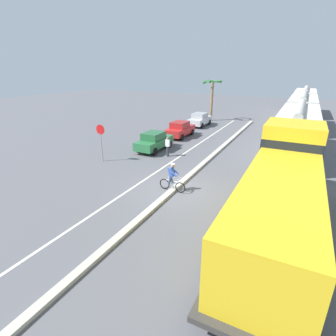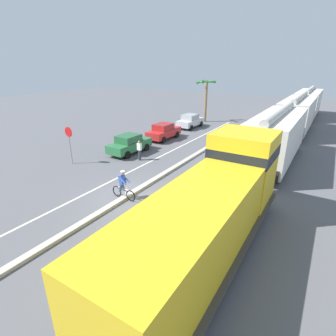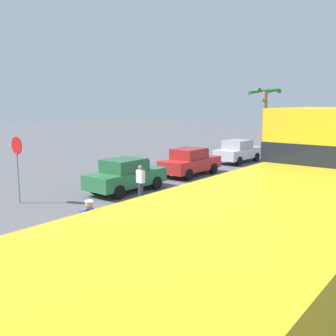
{
  "view_description": "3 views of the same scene",
  "coord_description": "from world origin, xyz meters",
  "px_view_note": "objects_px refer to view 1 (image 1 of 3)",
  "views": [
    {
      "loc": [
        6.16,
        -12.91,
        6.81
      ],
      "look_at": [
        -0.64,
        0.29,
        1.16
      ],
      "focal_mm": 28.0,
      "sensor_mm": 36.0,
      "label": 1
    },
    {
      "loc": [
        9.13,
        -10.29,
        7.12
      ],
      "look_at": [
        2.23,
        0.82,
        2.0
      ],
      "focal_mm": 28.0,
      "sensor_mm": 36.0,
      "label": 2
    },
    {
      "loc": [
        7.92,
        -7.05,
        4.33
      ],
      "look_at": [
        -4.19,
        8.5,
        1.0
      ],
      "focal_mm": 42.0,
      "sensor_mm": 36.0,
      "label": 3
    }
  ],
  "objects_px": {
    "hopper_car_trailing": "(304,101)",
    "palm_tree_near": "(212,89)",
    "stop_sign": "(101,136)",
    "pedestrian_by_cars": "(168,146)",
    "hopper_car_middle": "(302,111)",
    "hopper_car_lead": "(297,131)",
    "parked_car_red": "(180,129)",
    "cyclist": "(172,178)",
    "locomotive": "(282,193)",
    "parked_car_silver": "(200,119)",
    "parked_car_green": "(154,141)"
  },
  "relations": [
    {
      "from": "stop_sign",
      "to": "palm_tree_near",
      "type": "relative_size",
      "value": 0.52
    },
    {
      "from": "hopper_car_lead",
      "to": "stop_sign",
      "type": "relative_size",
      "value": 3.68
    },
    {
      "from": "parked_car_green",
      "to": "parked_car_silver",
      "type": "bearing_deg",
      "value": 90.81
    },
    {
      "from": "palm_tree_near",
      "to": "stop_sign",
      "type": "bearing_deg",
      "value": -95.38
    },
    {
      "from": "hopper_car_trailing",
      "to": "parked_car_green",
      "type": "relative_size",
      "value": 2.51
    },
    {
      "from": "hopper_car_middle",
      "to": "pedestrian_by_cars",
      "type": "xyz_separation_m",
      "value": [
        -9.2,
        -16.69,
        -1.23
      ]
    },
    {
      "from": "locomotive",
      "to": "palm_tree_near",
      "type": "distance_m",
      "value": 26.77
    },
    {
      "from": "parked_car_red",
      "to": "parked_car_green",
      "type": "bearing_deg",
      "value": -90.09
    },
    {
      "from": "cyclist",
      "to": "pedestrian_by_cars",
      "type": "xyz_separation_m",
      "value": [
        -3.24,
        5.72,
        0.03
      ]
    },
    {
      "from": "stop_sign",
      "to": "parked_car_red",
      "type": "bearing_deg",
      "value": 77.98
    },
    {
      "from": "locomotive",
      "to": "parked_car_silver",
      "type": "distance_m",
      "value": 22.86
    },
    {
      "from": "hopper_car_trailing",
      "to": "stop_sign",
      "type": "distance_m",
      "value": 34.31
    },
    {
      "from": "locomotive",
      "to": "parked_car_green",
      "type": "height_order",
      "value": "locomotive"
    },
    {
      "from": "stop_sign",
      "to": "palm_tree_near",
      "type": "distance_m",
      "value": 20.7
    },
    {
      "from": "cyclist",
      "to": "stop_sign",
      "type": "distance_m",
      "value": 7.68
    },
    {
      "from": "hopper_car_middle",
      "to": "cyclist",
      "type": "height_order",
      "value": "hopper_car_middle"
    },
    {
      "from": "parked_car_green",
      "to": "stop_sign",
      "type": "height_order",
      "value": "stop_sign"
    },
    {
      "from": "parked_car_green",
      "to": "parked_car_silver",
      "type": "distance_m",
      "value": 11.77
    },
    {
      "from": "palm_tree_near",
      "to": "hopper_car_lead",
      "type": "bearing_deg",
      "value": -46.87
    },
    {
      "from": "hopper_car_middle",
      "to": "cyclist",
      "type": "bearing_deg",
      "value": -104.9
    },
    {
      "from": "hopper_car_lead",
      "to": "parked_car_red",
      "type": "bearing_deg",
      "value": 172.79
    },
    {
      "from": "locomotive",
      "to": "hopper_car_trailing",
      "type": "xyz_separation_m",
      "value": [
        0.0,
        35.36,
        0.28
      ]
    },
    {
      "from": "hopper_car_trailing",
      "to": "pedestrian_by_cars",
      "type": "xyz_separation_m",
      "value": [
        -9.2,
        -28.29,
        -1.23
      ]
    },
    {
      "from": "cyclist",
      "to": "palm_tree_near",
      "type": "distance_m",
      "value": 23.67
    },
    {
      "from": "hopper_car_trailing",
      "to": "palm_tree_near",
      "type": "xyz_separation_m",
      "value": [
        -11.25,
        -11.19,
        2.14
      ]
    },
    {
      "from": "hopper_car_middle",
      "to": "stop_sign",
      "type": "distance_m",
      "value": 24.02
    },
    {
      "from": "locomotive",
      "to": "parked_car_silver",
      "type": "relative_size",
      "value": 2.74
    },
    {
      "from": "hopper_car_lead",
      "to": "pedestrian_by_cars",
      "type": "distance_m",
      "value": 10.59
    },
    {
      "from": "hopper_car_trailing",
      "to": "stop_sign",
      "type": "bearing_deg",
      "value": -112.6
    },
    {
      "from": "palm_tree_near",
      "to": "hopper_car_middle",
      "type": "bearing_deg",
      "value": -2.1
    },
    {
      "from": "parked_car_red",
      "to": "palm_tree_near",
      "type": "xyz_separation_m",
      "value": [
        -0.18,
        10.61,
        3.4
      ]
    },
    {
      "from": "hopper_car_lead",
      "to": "stop_sign",
      "type": "bearing_deg",
      "value": -147.26
    },
    {
      "from": "stop_sign",
      "to": "palm_tree_near",
      "type": "bearing_deg",
      "value": 84.62
    },
    {
      "from": "palm_tree_near",
      "to": "pedestrian_by_cars",
      "type": "distance_m",
      "value": 17.55
    },
    {
      "from": "hopper_car_trailing",
      "to": "parked_car_red",
      "type": "xyz_separation_m",
      "value": [
        -11.08,
        -21.8,
        -1.26
      ]
    },
    {
      "from": "palm_tree_near",
      "to": "parked_car_red",
      "type": "bearing_deg",
      "value": -89.05
    },
    {
      "from": "hopper_car_lead",
      "to": "cyclist",
      "type": "distance_m",
      "value": 12.41
    },
    {
      "from": "hopper_car_trailing",
      "to": "stop_sign",
      "type": "relative_size",
      "value": 3.68
    },
    {
      "from": "parked_car_green",
      "to": "stop_sign",
      "type": "xyz_separation_m",
      "value": [
        -2.09,
        -4.42,
        1.21
      ]
    },
    {
      "from": "cyclist",
      "to": "stop_sign",
      "type": "bearing_deg",
      "value": 162.09
    },
    {
      "from": "hopper_car_middle",
      "to": "palm_tree_near",
      "type": "height_order",
      "value": "palm_tree_near"
    },
    {
      "from": "stop_sign",
      "to": "pedestrian_by_cars",
      "type": "xyz_separation_m",
      "value": [
        3.98,
        3.39,
        -1.18
      ]
    },
    {
      "from": "parked_car_silver",
      "to": "hopper_car_trailing",
      "type": "bearing_deg",
      "value": 54.0
    },
    {
      "from": "parked_car_red",
      "to": "pedestrian_by_cars",
      "type": "distance_m",
      "value": 6.76
    },
    {
      "from": "hopper_car_middle",
      "to": "parked_car_green",
      "type": "xyz_separation_m",
      "value": [
        -11.09,
        -15.65,
        -1.26
      ]
    },
    {
      "from": "hopper_car_middle",
      "to": "cyclist",
      "type": "relative_size",
      "value": 6.18
    },
    {
      "from": "hopper_car_middle",
      "to": "hopper_car_lead",
      "type": "bearing_deg",
      "value": -90.0
    },
    {
      "from": "parked_car_silver",
      "to": "palm_tree_near",
      "type": "xyz_separation_m",
      "value": [
        0.0,
        4.3,
        3.4
      ]
    },
    {
      "from": "parked_car_red",
      "to": "cyclist",
      "type": "bearing_deg",
      "value": -67.26
    },
    {
      "from": "parked_car_silver",
      "to": "cyclist",
      "type": "height_order",
      "value": "cyclist"
    }
  ]
}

